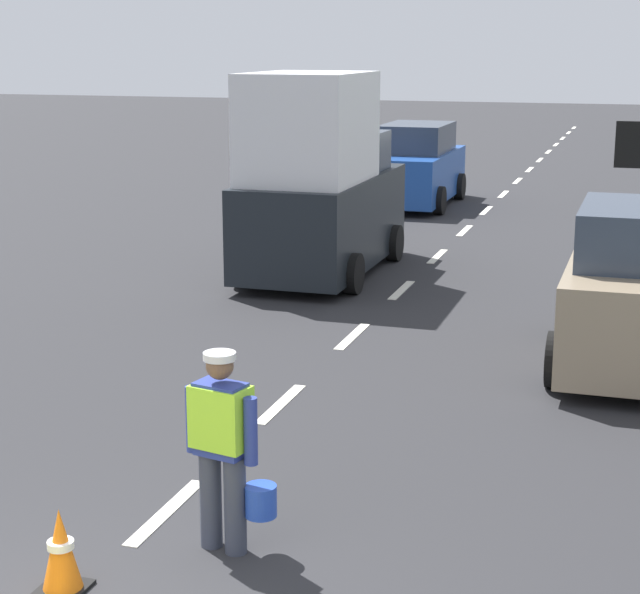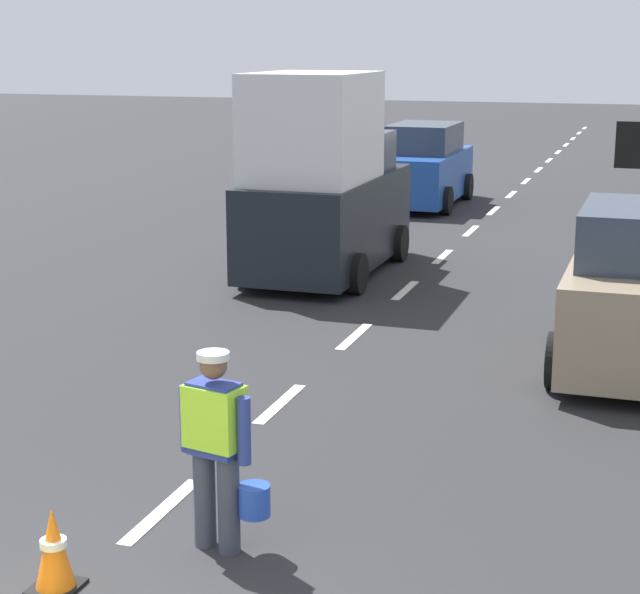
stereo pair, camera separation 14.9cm
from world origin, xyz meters
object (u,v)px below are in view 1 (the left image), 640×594
object	(u,v)px
car_oncoming_second	(416,167)
traffic_cone_near	(61,551)
road_worker	(225,442)
delivery_truck	(319,185)

from	to	relation	value
car_oncoming_second	traffic_cone_near	bearing A→B (deg)	-85.03
traffic_cone_near	car_oncoming_second	world-z (taller)	car_oncoming_second
road_worker	traffic_cone_near	xyz separation A→B (m)	(-0.92, -1.00, -0.60)
traffic_cone_near	car_oncoming_second	size ratio (longest dim) A/B	0.15
road_worker	delivery_truck	size ratio (longest dim) A/B	0.36
road_worker	delivery_truck	distance (m)	10.53
road_worker	car_oncoming_second	size ratio (longest dim) A/B	0.38
traffic_cone_near	delivery_truck	world-z (taller)	delivery_truck
road_worker	delivery_truck	world-z (taller)	delivery_truck
traffic_cone_near	delivery_truck	bearing A→B (deg)	97.76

